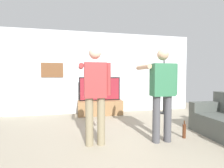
# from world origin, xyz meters

# --- Properties ---
(ground_plane) EXTENTS (8.40, 8.40, 0.00)m
(ground_plane) POSITION_xyz_m (0.00, 0.00, 0.00)
(ground_plane) COLOR #9E937F
(back_wall) EXTENTS (6.40, 0.10, 2.70)m
(back_wall) POSITION_xyz_m (0.00, 2.95, 1.35)
(back_wall) COLOR silver
(back_wall) RESTS_ON ground_plane
(tv_stand) EXTENTS (1.41, 0.56, 0.45)m
(tv_stand) POSITION_xyz_m (-0.14, 2.60, 0.23)
(tv_stand) COLOR #997047
(tv_stand) RESTS_ON ground_plane
(television) EXTENTS (1.31, 0.07, 0.75)m
(television) POSITION_xyz_m (-0.14, 2.65, 0.83)
(television) COLOR black
(television) RESTS_ON tv_stand
(wall_clock) EXTENTS (0.31, 0.03, 0.31)m
(wall_clock) POSITION_xyz_m (-0.14, 2.89, 2.11)
(wall_clock) COLOR white
(framed_picture) EXTENTS (0.67, 0.04, 0.46)m
(framed_picture) POSITION_xyz_m (-1.62, 2.90, 1.43)
(framed_picture) COLOR brown
(floor_lamp) EXTENTS (0.32, 0.32, 2.00)m
(floor_lamp) POSITION_xyz_m (1.95, 2.34, 1.43)
(floor_lamp) COLOR black
(floor_lamp) RESTS_ON ground_plane
(person_standing_nearer_lamp) EXTENTS (0.56, 0.78, 1.74)m
(person_standing_nearer_lamp) POSITION_xyz_m (-0.54, 0.32, 0.98)
(person_standing_nearer_lamp) COLOR gray
(person_standing_nearer_lamp) RESTS_ON ground_plane
(person_standing_nearer_couch) EXTENTS (0.60, 0.78, 1.73)m
(person_standing_nearer_couch) POSITION_xyz_m (0.70, 0.20, 0.99)
(person_standing_nearer_couch) COLOR #4C4C51
(person_standing_nearer_couch) RESTS_ON ground_plane
(beverage_bottle) EXTENTS (0.07, 0.07, 0.35)m
(beverage_bottle) POSITION_xyz_m (1.24, 0.27, 0.15)
(beverage_bottle) COLOR #592D19
(beverage_bottle) RESTS_ON ground_plane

